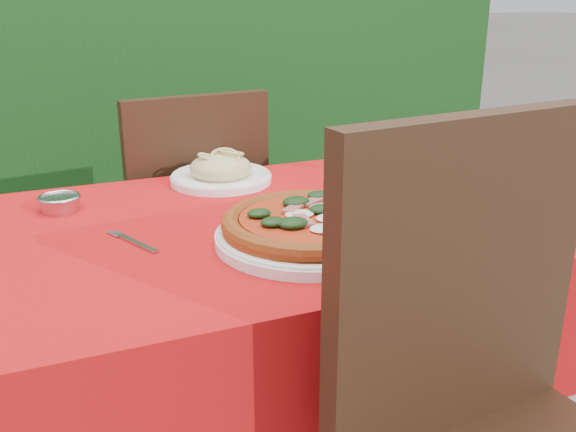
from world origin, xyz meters
name	(u,v)px	position (x,y,z in m)	size (l,w,h in m)	color
hedge	(136,68)	(0.00, 1.55, 0.92)	(3.20, 0.55, 1.78)	black
dining_table	(271,281)	(0.00, 0.00, 0.60)	(1.26, 0.86, 0.75)	#432615
chair_near	(504,426)	(0.13, -0.63, 0.61)	(0.53, 0.53, 1.06)	black
chair_far	(190,221)	(-0.03, 0.61, 0.54)	(0.47, 0.47, 0.95)	black
pizza_plate	(310,227)	(0.02, -0.16, 0.78)	(0.43, 0.43, 0.07)	white
pasta_plate	(221,172)	(-0.02, 0.32, 0.78)	(0.27, 0.27, 0.08)	white
water_glass	(448,172)	(0.51, 0.06, 0.79)	(0.07, 0.07, 0.09)	silver
wine_glass	(373,138)	(0.37, 0.21, 0.86)	(0.06, 0.06, 0.15)	silver
fork	(137,243)	(-0.30, -0.04, 0.75)	(0.02, 0.18, 0.00)	#B4B4BB
steel_ramekin	(60,204)	(-0.42, 0.24, 0.76)	(0.09, 0.09, 0.03)	#B4B4BB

